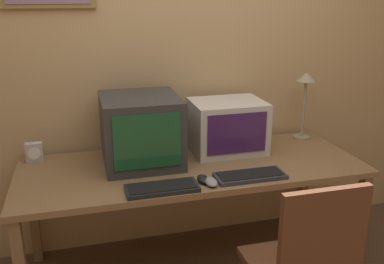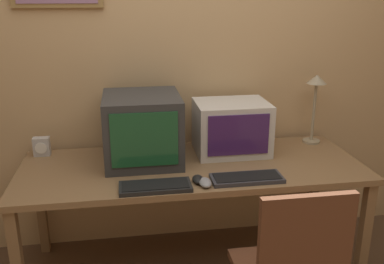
{
  "view_description": "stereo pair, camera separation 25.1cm",
  "coord_description": "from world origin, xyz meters",
  "px_view_note": "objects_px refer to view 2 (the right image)",
  "views": [
    {
      "loc": [
        -0.62,
        -1.55,
        1.71
      ],
      "look_at": [
        0.0,
        0.75,
        0.93
      ],
      "focal_mm": 40.0,
      "sensor_mm": 36.0,
      "label": 1
    },
    {
      "loc": [
        -0.38,
        -1.6,
        1.71
      ],
      "look_at": [
        0.0,
        0.75,
        0.93
      ],
      "focal_mm": 40.0,
      "sensor_mm": 36.0,
      "label": 2
    }
  ],
  "objects_px": {
    "keyboard_side": "(247,178)",
    "mouse_far_corner": "(198,179)",
    "mouse_near_keyboard": "(205,183)",
    "monitor_left": "(142,128)",
    "desk_lamp": "(316,93)",
    "keyboard_main": "(155,186)",
    "monitor_right": "(231,127)",
    "desk_clock": "(42,147)"
  },
  "relations": [
    {
      "from": "mouse_near_keyboard",
      "to": "desk_lamp",
      "type": "relative_size",
      "value": 0.24
    },
    {
      "from": "monitor_left",
      "to": "desk_clock",
      "type": "xyz_separation_m",
      "value": [
        -0.63,
        0.18,
        -0.15
      ]
    },
    {
      "from": "monitor_left",
      "to": "desk_clock",
      "type": "height_order",
      "value": "monitor_left"
    },
    {
      "from": "keyboard_main",
      "to": "mouse_near_keyboard",
      "type": "relative_size",
      "value": 3.39
    },
    {
      "from": "monitor_right",
      "to": "mouse_far_corner",
      "type": "height_order",
      "value": "monitor_right"
    },
    {
      "from": "monitor_left",
      "to": "keyboard_side",
      "type": "height_order",
      "value": "monitor_left"
    },
    {
      "from": "desk_lamp",
      "to": "monitor_left",
      "type": "bearing_deg",
      "value": -172.69
    },
    {
      "from": "mouse_near_keyboard",
      "to": "mouse_far_corner",
      "type": "height_order",
      "value": "mouse_near_keyboard"
    },
    {
      "from": "mouse_far_corner",
      "to": "desk_lamp",
      "type": "distance_m",
      "value": 1.08
    },
    {
      "from": "keyboard_main",
      "to": "mouse_far_corner",
      "type": "relative_size",
      "value": 3.68
    },
    {
      "from": "monitor_right",
      "to": "keyboard_side",
      "type": "height_order",
      "value": "monitor_right"
    },
    {
      "from": "keyboard_side",
      "to": "mouse_far_corner",
      "type": "distance_m",
      "value": 0.27
    },
    {
      "from": "keyboard_main",
      "to": "mouse_near_keyboard",
      "type": "distance_m",
      "value": 0.27
    },
    {
      "from": "monitor_right",
      "to": "desk_lamp",
      "type": "xyz_separation_m",
      "value": [
        0.59,
        0.09,
        0.18
      ]
    },
    {
      "from": "monitor_left",
      "to": "desk_lamp",
      "type": "distance_m",
      "value": 1.18
    },
    {
      "from": "monitor_left",
      "to": "monitor_right",
      "type": "bearing_deg",
      "value": 5.86
    },
    {
      "from": "mouse_near_keyboard",
      "to": "desk_clock",
      "type": "xyz_separation_m",
      "value": [
        -0.94,
        0.6,
        0.04
      ]
    },
    {
      "from": "mouse_near_keyboard",
      "to": "monitor_left",
      "type": "bearing_deg",
      "value": 125.85
    },
    {
      "from": "desk_clock",
      "to": "keyboard_main",
      "type": "bearing_deg",
      "value": -41.66
    },
    {
      "from": "monitor_left",
      "to": "keyboard_side",
      "type": "xyz_separation_m",
      "value": [
        0.55,
        -0.39,
        -0.19
      ]
    },
    {
      "from": "desk_clock",
      "to": "keyboard_side",
      "type": "bearing_deg",
      "value": -25.82
    },
    {
      "from": "keyboard_side",
      "to": "mouse_far_corner",
      "type": "height_order",
      "value": "mouse_far_corner"
    },
    {
      "from": "monitor_left",
      "to": "keyboard_side",
      "type": "bearing_deg",
      "value": -35.53
    },
    {
      "from": "monitor_left",
      "to": "keyboard_main",
      "type": "xyz_separation_m",
      "value": [
        0.04,
        -0.42,
        -0.19
      ]
    },
    {
      "from": "monitor_right",
      "to": "monitor_left",
      "type": "bearing_deg",
      "value": -174.14
    },
    {
      "from": "mouse_far_corner",
      "to": "desk_lamp",
      "type": "xyz_separation_m",
      "value": [
        0.89,
        0.53,
        0.33
      ]
    },
    {
      "from": "desk_lamp",
      "to": "desk_clock",
      "type": "bearing_deg",
      "value": 179.03
    },
    {
      "from": "mouse_near_keyboard",
      "to": "mouse_far_corner",
      "type": "xyz_separation_m",
      "value": [
        -0.03,
        0.05,
        -0.0
      ]
    },
    {
      "from": "keyboard_main",
      "to": "keyboard_side",
      "type": "bearing_deg",
      "value": 3.09
    },
    {
      "from": "keyboard_side",
      "to": "keyboard_main",
      "type": "bearing_deg",
      "value": -176.91
    },
    {
      "from": "mouse_near_keyboard",
      "to": "mouse_far_corner",
      "type": "distance_m",
      "value": 0.06
    },
    {
      "from": "keyboard_main",
      "to": "desk_clock",
      "type": "bearing_deg",
      "value": 138.34
    },
    {
      "from": "keyboard_side",
      "to": "mouse_near_keyboard",
      "type": "distance_m",
      "value": 0.24
    },
    {
      "from": "keyboard_side",
      "to": "desk_clock",
      "type": "xyz_separation_m",
      "value": [
        -1.18,
        0.57,
        0.05
      ]
    },
    {
      "from": "monitor_left",
      "to": "desk_clock",
      "type": "bearing_deg",
      "value": 164.13
    },
    {
      "from": "mouse_near_keyboard",
      "to": "mouse_far_corner",
      "type": "bearing_deg",
      "value": 123.22
    },
    {
      "from": "desk_clock",
      "to": "desk_lamp",
      "type": "bearing_deg",
      "value": -0.97
    },
    {
      "from": "mouse_near_keyboard",
      "to": "desk_clock",
      "type": "height_order",
      "value": "desk_clock"
    },
    {
      "from": "monitor_right",
      "to": "keyboard_side",
      "type": "xyz_separation_m",
      "value": [
        -0.02,
        -0.45,
        -0.15
      ]
    },
    {
      "from": "desk_lamp",
      "to": "mouse_near_keyboard",
      "type": "bearing_deg",
      "value": -146.13
    },
    {
      "from": "monitor_left",
      "to": "mouse_near_keyboard",
      "type": "height_order",
      "value": "monitor_left"
    },
    {
      "from": "keyboard_side",
      "to": "desk_lamp",
      "type": "height_order",
      "value": "desk_lamp"
    }
  ]
}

